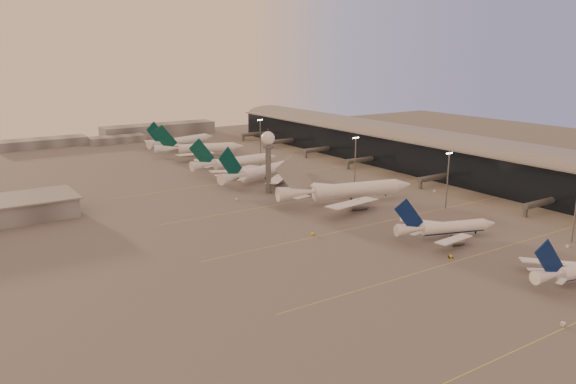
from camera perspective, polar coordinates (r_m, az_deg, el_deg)
ground at (r=178.20m, az=17.30°, el=-8.28°), size 700.00×700.00×0.00m
taxiway_markings at (r=234.63m, az=11.49°, el=-2.48°), size 180.00×185.25×0.02m
terminal at (r=323.76m, az=14.71°, el=3.82°), size 57.00×362.00×23.04m
radar_tower at (r=263.99m, az=-2.04°, el=4.32°), size 6.40×6.40×31.10m
mast_a at (r=220.41m, az=27.25°, el=-1.18°), size 3.60×0.56×25.00m
mast_b at (r=248.47m, az=15.92°, el=1.46°), size 3.60×0.56×25.00m
mast_c at (r=283.26m, az=6.85°, el=3.42°), size 3.60×0.56×25.00m
mast_d at (r=354.72m, az=-2.83°, el=5.67°), size 3.60×0.56×25.00m
distant_horizon at (r=451.84m, az=-16.03°, el=5.72°), size 165.00×37.50×9.00m
narrowbody_mid at (r=211.18m, az=15.78°, el=-3.69°), size 39.85×31.30×16.09m
widebody_white at (r=251.94m, az=6.03°, el=-0.17°), size 65.19×51.64×23.32m
greentail_a at (r=291.78m, az=-2.72°, el=1.83°), size 57.07×45.40×21.38m
greentail_b at (r=319.30m, az=-5.31°, el=2.83°), size 56.69×45.67×20.58m
greentail_c at (r=366.78m, az=-8.90°, el=4.21°), size 56.16×44.67×21.06m
greentail_d at (r=398.24m, az=-10.66°, el=4.92°), size 56.05×44.58×21.01m
gsv_truck_a at (r=157.64m, az=26.22°, el=-11.73°), size 5.81×3.19×2.22m
gsv_catering_a at (r=216.96m, az=26.61°, el=-4.60°), size 4.82×2.65×3.78m
gsv_tug_mid at (r=192.86m, az=16.20°, el=-6.32°), size 3.51×3.17×0.86m
gsv_truck_b at (r=230.83m, az=16.97°, el=-2.78°), size 6.34×3.21×2.44m
gsv_truck_c at (r=207.51m, az=2.54°, el=-4.12°), size 5.01×4.25×1.98m
gsv_catering_b at (r=278.43m, az=14.72°, el=0.40°), size 5.18×2.78×4.08m
gsv_tug_far at (r=266.97m, az=3.05°, el=-0.06°), size 3.70×4.30×1.05m
gsv_truck_d at (r=255.59m, az=-5.31°, el=-0.63°), size 2.13×5.28×2.10m
gsv_tug_hangar at (r=323.22m, az=-0.41°, el=2.46°), size 3.62×3.20×0.89m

